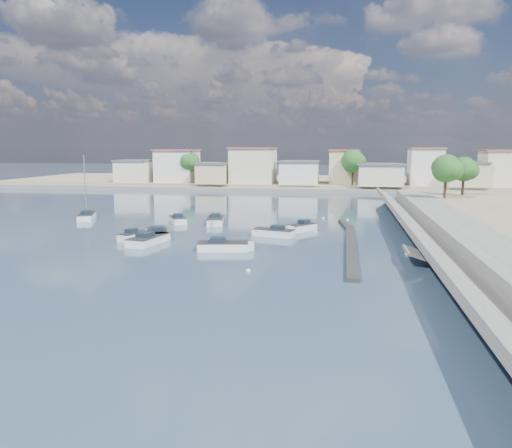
{
  "coord_description": "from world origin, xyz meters",
  "views": [
    {
      "loc": [
        6.11,
        -39.1,
        9.87
      ],
      "look_at": [
        -3.36,
        14.69,
        1.4
      ],
      "focal_mm": 35.0,
      "sensor_mm": 36.0,
      "label": 1
    }
  ],
  "objects_px": {
    "motorboat_e": "(150,240)",
    "sailboat": "(87,216)",
    "motorboat_c": "(272,233)",
    "motorboat_g": "(215,221)",
    "motorboat_d": "(301,228)",
    "motorboat_h": "(226,247)",
    "motorboat_a": "(157,234)",
    "motorboat_f": "(177,220)",
    "motorboat_b": "(135,236)"
  },
  "relations": [
    {
      "from": "motorboat_b",
      "to": "motorboat_d",
      "type": "height_order",
      "value": "same"
    },
    {
      "from": "motorboat_h",
      "to": "sailboat",
      "type": "xyz_separation_m",
      "value": [
        -23.81,
        17.28,
        0.04
      ]
    },
    {
      "from": "motorboat_f",
      "to": "motorboat_g",
      "type": "bearing_deg",
      "value": -1.12
    },
    {
      "from": "motorboat_e",
      "to": "motorboat_g",
      "type": "height_order",
      "value": "same"
    },
    {
      "from": "motorboat_d",
      "to": "motorboat_f",
      "type": "relative_size",
      "value": 0.93
    },
    {
      "from": "motorboat_c",
      "to": "motorboat_g",
      "type": "height_order",
      "value": "same"
    },
    {
      "from": "motorboat_b",
      "to": "sailboat",
      "type": "xyz_separation_m",
      "value": [
        -12.9,
        13.55,
        0.04
      ]
    },
    {
      "from": "motorboat_b",
      "to": "motorboat_h",
      "type": "xyz_separation_m",
      "value": [
        10.9,
        -3.73,
        0.0
      ]
    },
    {
      "from": "motorboat_d",
      "to": "motorboat_f",
      "type": "bearing_deg",
      "value": 167.49
    },
    {
      "from": "motorboat_c",
      "to": "motorboat_g",
      "type": "xyz_separation_m",
      "value": [
        -8.49,
        7.6,
        0.0
      ]
    },
    {
      "from": "motorboat_c",
      "to": "motorboat_g",
      "type": "bearing_deg",
      "value": 138.17
    },
    {
      "from": "motorboat_g",
      "to": "motorboat_h",
      "type": "distance_m",
      "value": 16.86
    },
    {
      "from": "motorboat_e",
      "to": "motorboat_f",
      "type": "relative_size",
      "value": 1.41
    },
    {
      "from": "motorboat_e",
      "to": "motorboat_f",
      "type": "height_order",
      "value": "same"
    },
    {
      "from": "motorboat_d",
      "to": "motorboat_h",
      "type": "xyz_separation_m",
      "value": [
        -6.14,
        -12.46,
        0.0
      ]
    },
    {
      "from": "motorboat_e",
      "to": "sailboat",
      "type": "bearing_deg",
      "value": 135.18
    },
    {
      "from": "motorboat_c",
      "to": "motorboat_f",
      "type": "distance_m",
      "value": 15.66
    },
    {
      "from": "motorboat_g",
      "to": "sailboat",
      "type": "bearing_deg",
      "value": 176.13
    },
    {
      "from": "motorboat_a",
      "to": "sailboat",
      "type": "distance_m",
      "value": 18.66
    },
    {
      "from": "motorboat_c",
      "to": "motorboat_d",
      "type": "height_order",
      "value": "same"
    },
    {
      "from": "motorboat_d",
      "to": "motorboat_e",
      "type": "xyz_separation_m",
      "value": [
        -14.7,
        -10.33,
        0.0
      ]
    },
    {
      "from": "motorboat_a",
      "to": "motorboat_h",
      "type": "bearing_deg",
      "value": -32.16
    },
    {
      "from": "motorboat_c",
      "to": "motorboat_h",
      "type": "bearing_deg",
      "value": -111.14
    },
    {
      "from": "motorboat_d",
      "to": "sailboat",
      "type": "height_order",
      "value": "sailboat"
    },
    {
      "from": "motorboat_a",
      "to": "motorboat_e",
      "type": "height_order",
      "value": "same"
    },
    {
      "from": "motorboat_f",
      "to": "motorboat_b",
      "type": "bearing_deg",
      "value": -92.39
    },
    {
      "from": "motorboat_g",
      "to": "motorboat_f",
      "type": "bearing_deg",
      "value": 178.88
    },
    {
      "from": "motorboat_a",
      "to": "motorboat_h",
      "type": "height_order",
      "value": "same"
    },
    {
      "from": "motorboat_a",
      "to": "motorboat_b",
      "type": "xyz_separation_m",
      "value": [
        -1.76,
        -2.02,
        -0.0
      ]
    },
    {
      "from": "motorboat_d",
      "to": "motorboat_e",
      "type": "distance_m",
      "value": 17.96
    },
    {
      "from": "motorboat_h",
      "to": "motorboat_a",
      "type": "bearing_deg",
      "value": 147.84
    },
    {
      "from": "motorboat_b",
      "to": "motorboat_c",
      "type": "distance_m",
      "value": 14.92
    },
    {
      "from": "motorboat_f",
      "to": "sailboat",
      "type": "distance_m",
      "value": 13.47
    },
    {
      "from": "motorboat_b",
      "to": "motorboat_g",
      "type": "distance_m",
      "value": 13.54
    },
    {
      "from": "motorboat_e",
      "to": "motorboat_h",
      "type": "relative_size",
      "value": 1.12
    },
    {
      "from": "motorboat_b",
      "to": "motorboat_d",
      "type": "bearing_deg",
      "value": 27.12
    },
    {
      "from": "motorboat_a",
      "to": "motorboat_f",
      "type": "relative_size",
      "value": 1.35
    },
    {
      "from": "sailboat",
      "to": "motorboat_g",
      "type": "bearing_deg",
      "value": -3.87
    },
    {
      "from": "motorboat_f",
      "to": "motorboat_h",
      "type": "height_order",
      "value": "same"
    },
    {
      "from": "motorboat_g",
      "to": "motorboat_h",
      "type": "relative_size",
      "value": 1.06
    },
    {
      "from": "motorboat_g",
      "to": "sailboat",
      "type": "height_order",
      "value": "sailboat"
    },
    {
      "from": "motorboat_a",
      "to": "motorboat_c",
      "type": "distance_m",
      "value": 12.69
    },
    {
      "from": "motorboat_d",
      "to": "motorboat_h",
      "type": "relative_size",
      "value": 0.73
    },
    {
      "from": "motorboat_a",
      "to": "motorboat_c",
      "type": "relative_size",
      "value": 1.14
    },
    {
      "from": "motorboat_b",
      "to": "motorboat_a",
      "type": "bearing_deg",
      "value": 48.88
    },
    {
      "from": "motorboat_d",
      "to": "motorboat_f",
      "type": "distance_m",
      "value": 16.93
    },
    {
      "from": "motorboat_b",
      "to": "motorboat_c",
      "type": "bearing_deg",
      "value": 18.35
    },
    {
      "from": "motorboat_d",
      "to": "motorboat_e",
      "type": "relative_size",
      "value": 0.65
    },
    {
      "from": "motorboat_a",
      "to": "motorboat_d",
      "type": "distance_m",
      "value": 16.69
    },
    {
      "from": "motorboat_b",
      "to": "motorboat_g",
      "type": "height_order",
      "value": "same"
    }
  ]
}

